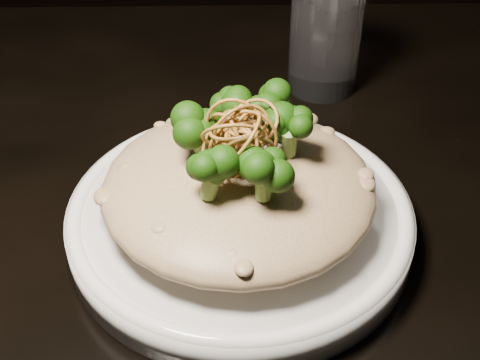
# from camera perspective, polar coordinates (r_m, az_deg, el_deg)

# --- Properties ---
(table) EXTENTS (1.10, 0.80, 0.75)m
(table) POSITION_cam_1_polar(r_m,az_deg,el_deg) (0.62, 0.75, -8.13)
(table) COLOR black
(table) RESTS_ON ground
(plate) EXTENTS (0.27, 0.27, 0.03)m
(plate) POSITION_cam_1_polar(r_m,az_deg,el_deg) (0.53, 0.00, -3.47)
(plate) COLOR white
(plate) RESTS_ON table
(risotto) EXTENTS (0.21, 0.21, 0.05)m
(risotto) POSITION_cam_1_polar(r_m,az_deg,el_deg) (0.50, -0.13, -0.58)
(risotto) COLOR brown
(risotto) RESTS_ON plate
(broccoli) EXTENTS (0.11, 0.11, 0.04)m
(broccoli) POSITION_cam_1_polar(r_m,az_deg,el_deg) (0.48, 0.46, 3.72)
(broccoli) COLOR black
(broccoli) RESTS_ON risotto
(cheese) EXTENTS (0.05, 0.05, 0.02)m
(cheese) POSITION_cam_1_polar(r_m,az_deg,el_deg) (0.49, 0.54, 2.63)
(cheese) COLOR silver
(cheese) RESTS_ON risotto
(shallots) EXTENTS (0.05, 0.05, 0.03)m
(shallots) POSITION_cam_1_polar(r_m,az_deg,el_deg) (0.47, 0.39, 4.36)
(shallots) COLOR brown
(shallots) RESTS_ON cheese
(drinking_glass) EXTENTS (0.08, 0.08, 0.13)m
(drinking_glass) POSITION_cam_1_polar(r_m,az_deg,el_deg) (0.69, 7.31, 12.43)
(drinking_glass) COLOR white
(drinking_glass) RESTS_ON table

